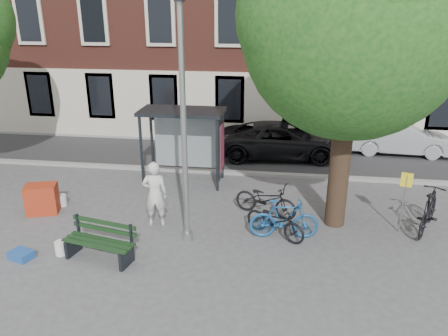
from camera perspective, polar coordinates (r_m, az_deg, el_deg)
ground at (r=11.94m, az=-4.80°, el=-9.29°), size 90.00×90.00×0.00m
road at (r=18.24m, az=-0.05°, el=1.57°), size 40.00×4.00×0.01m
curb_near at (r=16.36m, az=-1.03°, el=-0.49°), size 40.00×0.25×0.12m
curb_far at (r=20.11m, az=0.74°, el=3.54°), size 40.00×0.25×0.12m
lamppost at (r=10.83m, az=-5.23°, el=3.61°), size 0.28×0.35×6.11m
tree_right at (r=11.59m, az=16.79°, el=18.20°), size 5.76×5.60×8.20m
bus_shelter at (r=15.05m, az=-3.90°, el=5.03°), size 2.85×1.45×2.62m
painter at (r=12.39m, az=-9.02°, el=-3.38°), size 0.76×0.56×1.91m
bench at (r=11.29m, az=-15.89°, el=-9.42°), size 1.90×0.96×0.94m
bike_a at (r=13.04m, az=5.48°, el=-4.10°), size 2.06×1.32×1.02m
bike_b at (r=11.83m, az=7.85°, el=-6.62°), size 1.90×0.69×1.12m
bike_c at (r=11.90m, az=6.70°, el=-6.86°), size 1.88×1.48×0.95m
bike_d at (r=13.33m, az=25.18°, el=-5.03°), size 1.44×2.08×1.23m
car_dark at (r=18.14m, az=7.50°, el=3.63°), size 5.29×2.75×1.42m
car_silver at (r=19.82m, az=21.97°, el=3.69°), size 4.28×1.66×1.39m
red_stand at (r=14.25m, az=-22.67°, el=-3.75°), size 1.03×0.83×0.90m
blue_crate at (r=12.14m, az=-24.96°, el=-10.25°), size 0.65×0.55×0.20m
bucket_a at (r=11.90m, az=-20.55°, el=-9.75°), size 0.32×0.32×0.36m
bucket_b at (r=14.62m, az=-20.39°, el=-3.98°), size 0.35×0.35×0.36m
notice_sign at (r=12.71m, az=22.57°, el=-2.77°), size 0.30×0.11×1.75m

